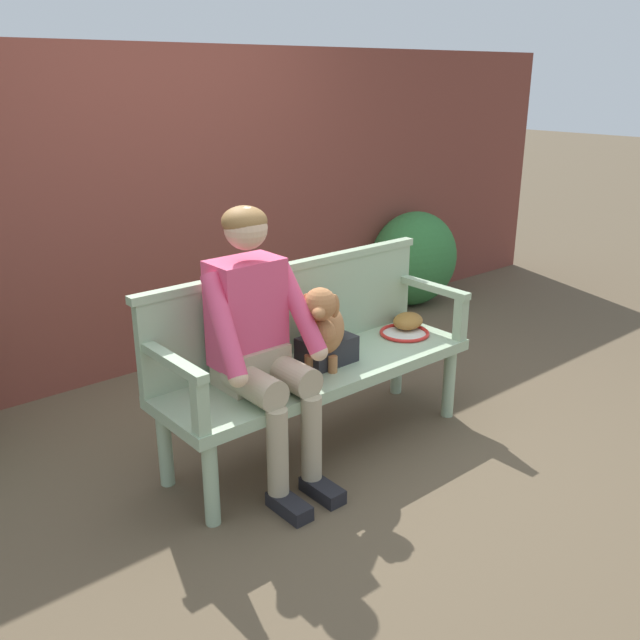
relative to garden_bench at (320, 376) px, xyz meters
The scene contains 12 objects.
ground_plane 0.42m from the garden_bench, ahead, with size 40.00×40.00×0.00m, color brown.
brick_garden_fence 1.83m from the garden_bench, 90.00° to the left, with size 8.00×0.30×2.09m, color brown.
hedge_bush_far_right 2.61m from the garden_bench, 31.67° to the left, with size 0.84×0.64×0.81m, color #337538.
garden_bench is the anchor object (origin of this frame).
bench_backrest 0.39m from the garden_bench, 90.00° to the left, with size 1.81×0.06×0.50m.
bench_armrest_left_end 0.89m from the garden_bench, behind, with size 0.06×0.54×0.28m.
bench_armrest_right_end 0.89m from the garden_bench, ahead, with size 0.06×0.54×0.28m.
person_seated 0.51m from the garden_bench, behind, with size 0.56×0.67×1.35m.
dog_on_bench 0.29m from the garden_bench, 106.49° to the right, with size 0.41×0.41×0.46m.
tennis_racket 0.69m from the garden_bench, ahead, with size 0.45×0.55×0.03m.
baseball_glove 0.77m from the garden_bench, ahead, with size 0.22×0.17×0.09m, color #9E6B2D.
sports_bag 0.14m from the garden_bench, 10.46° to the left, with size 0.28×0.20×0.14m, color #232328.
Camera 1 is at (-2.14, -2.53, 1.91)m, focal length 38.97 mm.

